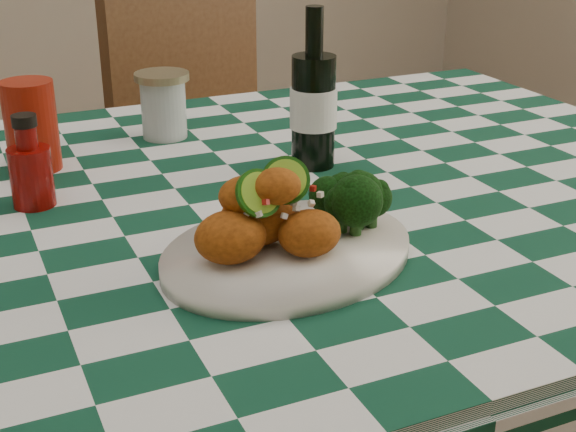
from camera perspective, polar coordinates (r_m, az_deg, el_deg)
name	(u,v)px	position (r m, az deg, el deg)	size (l,w,h in m)	color
plate	(288,253)	(0.92, 0.00, -2.64)	(0.31, 0.24, 0.02)	silver
fried_chicken_pile	(273,209)	(0.89, -1.04, 0.47)	(0.15, 0.11, 0.10)	#AA4D10
broccoli_side	(355,202)	(0.95, 4.82, 1.02)	(0.09, 0.09, 0.07)	black
red_tumbler	(31,126)	(1.24, -17.79, 6.12)	(0.08, 0.08, 0.13)	maroon
ketchup_bottle	(29,161)	(1.10, -17.91, 3.74)	(0.06, 0.06, 0.12)	#6F0805
mason_jar	(164,105)	(1.35, -8.84, 7.79)	(0.09, 0.09, 0.11)	#B2BCBA
beer_bottle	(314,89)	(1.19, 1.84, 9.04)	(0.07, 0.07, 0.24)	black
wooden_chair_right	(239,185)	(1.97, -3.53, 2.19)	(0.44, 0.47, 0.97)	#472814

